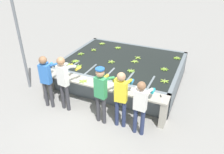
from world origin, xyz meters
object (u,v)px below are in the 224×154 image
at_px(banana_bunch_ledge_0, 83,81).
at_px(worker_3, 121,95).
at_px(banana_bunch_floating_6, 138,58).
at_px(knife_0, 124,88).
at_px(banana_bunch_floating_12, 165,81).
at_px(worker_1, 64,79).
at_px(banana_bunch_floating_4, 68,65).
at_px(banana_bunch_floating_5, 111,62).
at_px(banana_bunch_floating_8, 118,48).
at_px(banana_bunch_floating_0, 81,54).
at_px(knife_1, 161,98).
at_px(banana_bunch_floating_3, 131,71).
at_px(banana_bunch_floating_9, 94,50).
at_px(banana_bunch_floating_7, 135,61).
at_px(banana_bunch_floating_2, 164,69).
at_px(banana_bunch_floating_10, 102,44).
at_px(banana_bunch_floating_13, 75,61).
at_px(banana_bunch_floating_11, 79,66).
at_px(worker_0, 46,77).
at_px(worker_4, 141,103).
at_px(banana_bunch_floating_1, 177,58).
at_px(worker_2, 101,90).
at_px(support_post_left, 21,45).

bearing_deg(banana_bunch_ledge_0, worker_3, -16.40).
xyz_separation_m(banana_bunch_floating_6, knife_0, (0.30, -2.16, -0.01)).
bearing_deg(banana_bunch_ledge_0, banana_bunch_floating_12, 24.52).
xyz_separation_m(worker_1, banana_bunch_floating_4, (-0.66, 1.17, -0.20)).
distance_m(banana_bunch_floating_5, banana_bunch_floating_8, 1.39).
relative_size(banana_bunch_floating_0, knife_1, 0.81).
bearing_deg(banana_bunch_floating_12, banana_bunch_floating_3, 169.14).
bearing_deg(banana_bunch_floating_9, banana_bunch_floating_8, 37.79).
bearing_deg(worker_1, banana_bunch_floating_7, 60.28).
relative_size(banana_bunch_floating_2, banana_bunch_floating_9, 1.01).
relative_size(banana_bunch_floating_9, banana_bunch_floating_12, 0.99).
bearing_deg(worker_3, banana_bunch_floating_10, 123.39).
relative_size(banana_bunch_floating_6, banana_bunch_floating_13, 0.97).
bearing_deg(banana_bunch_floating_11, banana_bunch_floating_4, -172.26).
relative_size(worker_0, worker_1, 0.98).
bearing_deg(banana_bunch_floating_11, worker_4, -26.49).
bearing_deg(banana_bunch_floating_8, banana_bunch_ledge_0, -87.80).
distance_m(banana_bunch_floating_2, knife_1, 1.71).
relative_size(banana_bunch_floating_1, knife_0, 0.80).
distance_m(banana_bunch_floating_6, knife_0, 2.18).
distance_m(worker_1, worker_2, 1.26).
xyz_separation_m(banana_bunch_floating_5, support_post_left, (-2.57, -1.49, 0.74)).
distance_m(worker_3, banana_bunch_ledge_0, 1.47).
bearing_deg(banana_bunch_floating_7, banana_bunch_floating_1, 34.84).
bearing_deg(banana_bunch_floating_8, knife_0, -63.89).
height_order(banana_bunch_floating_8, banana_bunch_floating_10, same).
relative_size(banana_bunch_floating_9, knife_1, 0.83).
relative_size(worker_0, knife_1, 5.07).
xyz_separation_m(worker_3, banana_bunch_floating_11, (-2.08, 1.24, -0.15)).
bearing_deg(banana_bunch_floating_0, banana_bunch_floating_7, 5.49).
xyz_separation_m(banana_bunch_floating_4, banana_bunch_floating_8, (0.94, 2.17, -0.00)).
distance_m(banana_bunch_floating_10, knife_0, 3.66).
distance_m(worker_2, worker_3, 0.55).
height_order(worker_1, banana_bunch_floating_2, worker_1).
height_order(banana_bunch_floating_1, banana_bunch_floating_13, same).
bearing_deg(banana_bunch_floating_12, banana_bunch_floating_6, 134.48).
height_order(banana_bunch_floating_2, banana_bunch_floating_10, same).
bearing_deg(banana_bunch_floating_11, banana_bunch_floating_9, 98.63).
bearing_deg(worker_2, banana_bunch_floating_9, 122.13).
bearing_deg(banana_bunch_floating_3, worker_4, -63.12).
bearing_deg(worker_0, knife_1, 10.38).
relative_size(banana_bunch_floating_10, knife_0, 0.80).
xyz_separation_m(worker_2, banana_bunch_floating_0, (-2.03, 2.25, -0.19)).
height_order(banana_bunch_floating_0, banana_bunch_floating_5, same).
bearing_deg(knife_1, banana_bunch_floating_2, 99.67).
xyz_separation_m(worker_2, knife_1, (1.48, 0.60, -0.19)).
relative_size(worker_1, banana_bunch_floating_11, 6.31).
xyz_separation_m(banana_bunch_floating_1, knife_1, (0.06, -2.78, -0.01)).
relative_size(worker_2, banana_bunch_floating_13, 6.08).
xyz_separation_m(banana_bunch_floating_10, banana_bunch_ledge_0, (0.92, -3.11, 0.00)).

